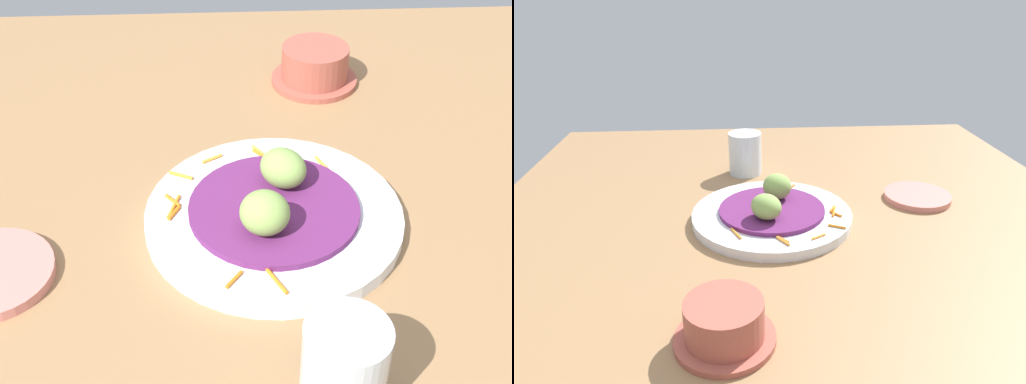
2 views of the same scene
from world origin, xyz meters
TOP-DOWN VIEW (x-y plane):
  - table_surface at (0.00, 0.00)cm, footprint 110.00×110.00cm
  - main_plate at (-3.63, -1.73)cm, footprint 27.47×27.47cm
  - cabbage_bed at (-3.63, -1.73)cm, footprint 18.18×18.18cm
  - carrot_garnish at (0.92, -4.23)cm, footprint 18.77×24.12cm
  - guac_scoop_left at (-2.41, 2.09)cm, footprint 6.43×6.25cm
  - guac_scoop_center at (-4.85, -5.55)cm, footprint 6.99×7.16cm
  - terracotta_bowl at (-11.30, -31.44)cm, footprint 11.88×11.88cm
  - water_glass at (-7.60, 21.05)cm, footprint 6.98×6.98cm

SIDE VIEW (x-z plane):
  - table_surface at x=0.00cm, z-range 0.00..2.00cm
  - main_plate at x=-3.63cm, z-range 2.00..3.70cm
  - carrot_garnish at x=0.92cm, z-range 3.70..4.10cm
  - cabbage_bed at x=-3.63cm, z-range 3.70..4.47cm
  - terracotta_bowl at x=-11.30cm, z-range 1.79..7.19cm
  - water_glass at x=-7.60cm, z-range 2.00..10.95cm
  - guac_scoop_center at x=-4.85cm, z-range 4.47..8.60cm
  - guac_scoop_left at x=-2.41cm, z-range 4.47..9.08cm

